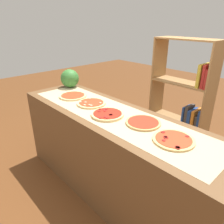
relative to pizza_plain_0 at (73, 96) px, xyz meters
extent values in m
plane|color=brown|center=(0.67, 0.00, -0.94)|extent=(12.00, 12.00, 0.00)
cube|color=brown|center=(0.67, 0.00, -0.47)|extent=(2.36, 0.67, 0.93)
cube|color=tan|center=(0.67, 0.00, -0.01)|extent=(2.11, 0.52, 0.00)
cylinder|color=#E5C17F|center=(0.00, 0.00, 0.00)|extent=(0.31, 0.31, 0.02)
cylinder|color=red|center=(0.00, 0.00, 0.01)|extent=(0.27, 0.27, 0.00)
cylinder|color=#E5C17F|center=(0.33, 0.01, 0.00)|extent=(0.30, 0.30, 0.02)
cylinder|color=red|center=(0.33, 0.01, 0.01)|extent=(0.26, 0.26, 0.00)
cylinder|color=#C6B28E|center=(0.42, 0.07, 0.01)|extent=(0.02, 0.02, 0.01)
cylinder|color=#C6B28E|center=(0.36, -0.09, 0.01)|extent=(0.02, 0.02, 0.01)
cylinder|color=#C6B28E|center=(0.39, -0.05, 0.01)|extent=(0.02, 0.02, 0.01)
cylinder|color=#C6B28E|center=(0.26, -0.07, 0.01)|extent=(0.03, 0.03, 0.01)
cylinder|color=#C6B28E|center=(0.30, -0.04, 0.01)|extent=(0.03, 0.03, 0.01)
cylinder|color=#C6B28E|center=(0.24, 0.07, 0.01)|extent=(0.02, 0.02, 0.01)
cylinder|color=#C6B28E|center=(0.41, -0.05, 0.01)|extent=(0.03, 0.03, 0.01)
cylinder|color=#E5C17F|center=(0.67, -0.06, 0.00)|extent=(0.31, 0.31, 0.02)
cylinder|color=#AD2314|center=(0.67, -0.06, 0.01)|extent=(0.27, 0.27, 0.00)
cylinder|color=maroon|center=(0.70, -0.17, 0.02)|extent=(0.03, 0.03, 0.00)
cylinder|color=maroon|center=(0.55, -0.05, 0.02)|extent=(0.03, 0.03, 0.00)
cylinder|color=maroon|center=(0.72, -0.06, 0.02)|extent=(0.04, 0.04, 0.00)
cylinder|color=maroon|center=(0.61, -0.04, 0.02)|extent=(0.03, 0.03, 0.00)
cylinder|color=maroon|center=(0.59, -0.03, 0.02)|extent=(0.03, 0.03, 0.00)
cylinder|color=maroon|center=(0.75, -0.13, 0.02)|extent=(0.03, 0.03, 0.00)
cylinder|color=maroon|center=(0.72, -0.13, 0.02)|extent=(0.03, 0.03, 0.00)
cylinder|color=maroon|center=(0.59, -0.09, 0.02)|extent=(0.03, 0.03, 0.00)
cylinder|color=maroon|center=(0.58, 0.00, 0.02)|extent=(0.04, 0.04, 0.00)
cylinder|color=maroon|center=(0.72, -0.06, 0.02)|extent=(0.03, 0.03, 0.00)
cylinder|color=tan|center=(1.00, 0.06, 0.00)|extent=(0.30, 0.30, 0.02)
cylinder|color=red|center=(1.00, 0.06, 0.01)|extent=(0.26, 0.26, 0.00)
cylinder|color=#DBB26B|center=(1.34, 0.00, 0.00)|extent=(0.31, 0.31, 0.01)
cylinder|color=red|center=(1.34, 0.00, 0.01)|extent=(0.27, 0.27, 0.00)
cylinder|color=maroon|center=(1.39, 0.10, 0.01)|extent=(0.03, 0.03, 0.00)
cylinder|color=maroon|center=(1.42, -0.08, 0.01)|extent=(0.04, 0.04, 0.00)
cylinder|color=maroon|center=(1.23, 0.02, 0.01)|extent=(0.03, 0.03, 0.00)
cylinder|color=maroon|center=(1.28, -0.02, 0.01)|extent=(0.03, 0.03, 0.00)
cylinder|color=maroon|center=(1.30, -0.08, 0.01)|extent=(0.03, 0.03, 0.00)
cylinder|color=maroon|center=(1.43, -0.09, 0.01)|extent=(0.04, 0.04, 0.00)
cylinder|color=maroon|center=(1.29, -0.03, 0.01)|extent=(0.03, 0.03, 0.00)
sphere|color=#387A33|center=(-0.35, 0.19, 0.11)|extent=(0.24, 0.24, 0.24)
cube|color=#A87A47|center=(1.11, 1.11, -0.16)|extent=(0.03, 0.29, 1.56)
cube|color=#A87A47|center=(0.38, 1.12, -0.16)|extent=(0.03, 0.29, 1.56)
cube|color=#A87A47|center=(0.75, 1.11, -0.93)|extent=(0.72, 0.31, 0.02)
cube|color=#753384|center=(1.07, 1.11, -0.81)|extent=(0.04, 0.25, 0.22)
cube|color=#47423D|center=(1.03, 1.11, -0.83)|extent=(0.03, 0.17, 0.18)
cube|color=orange|center=(0.99, 1.11, -0.82)|extent=(0.04, 0.23, 0.19)
cube|color=#47423D|center=(0.95, 1.11, -0.83)|extent=(0.04, 0.21, 0.18)
cube|color=#47423D|center=(0.90, 1.11, -0.80)|extent=(0.04, 0.23, 0.24)
cube|color=#A87A47|center=(0.75, 1.11, -0.41)|extent=(0.72, 0.31, 0.02)
cube|color=#234799|center=(1.08, 1.11, -0.28)|extent=(0.04, 0.23, 0.25)
cube|color=#47423D|center=(1.04, 1.11, -0.33)|extent=(0.04, 0.18, 0.16)
cube|color=orange|center=(0.99, 1.11, -0.30)|extent=(0.04, 0.21, 0.22)
cube|color=#234799|center=(0.95, 1.11, -0.30)|extent=(0.05, 0.20, 0.21)
cube|color=#47423D|center=(0.90, 1.11, -0.28)|extent=(0.04, 0.17, 0.25)
cube|color=#234799|center=(0.86, 1.11, -0.29)|extent=(0.03, 0.18, 0.23)
cube|color=#A87A47|center=(0.75, 1.11, 0.10)|extent=(0.72, 0.31, 0.02)
cube|color=#B22823|center=(1.08, 1.11, 0.22)|extent=(0.03, 0.25, 0.22)
cube|color=#B22823|center=(1.04, 1.11, 0.24)|extent=(0.04, 0.22, 0.26)
cube|color=gold|center=(0.99, 1.11, 0.24)|extent=(0.04, 0.24, 0.26)
cube|color=#A87A47|center=(0.75, 1.11, 0.61)|extent=(0.72, 0.31, 0.02)
camera|label=1|loc=(2.02, -1.26, 0.81)|focal=34.07mm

